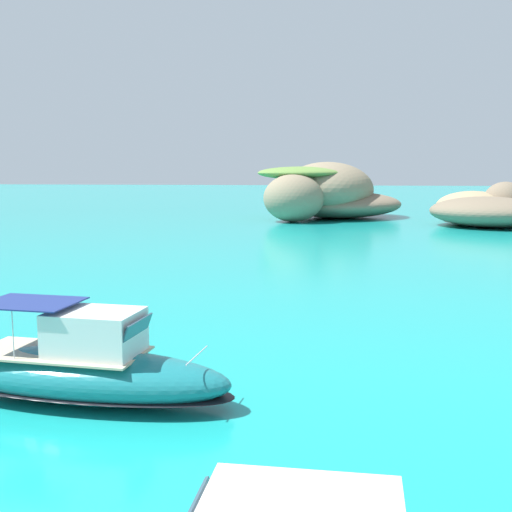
# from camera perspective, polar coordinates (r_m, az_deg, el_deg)

# --- Properties ---
(islet_large) EXTENTS (20.56, 21.48, 6.97)m
(islet_large) POSITION_cam_1_polar(r_m,az_deg,el_deg) (82.28, 6.24, 5.36)
(islet_large) COLOR #84755B
(islet_large) RESTS_ON ground
(islet_small) EXTENTS (16.02, 19.93, 4.70)m
(islet_small) POSITION_cam_1_polar(r_m,az_deg,el_deg) (77.51, 19.33, 3.93)
(islet_small) COLOR #9E8966
(islet_small) RESTS_ON ground
(motorboat_teal) EXTENTS (9.20, 3.72, 2.80)m
(motorboat_teal) POSITION_cam_1_polar(r_m,az_deg,el_deg) (19.46, -14.78, -9.60)
(motorboat_teal) COLOR #19727A
(motorboat_teal) RESTS_ON ground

